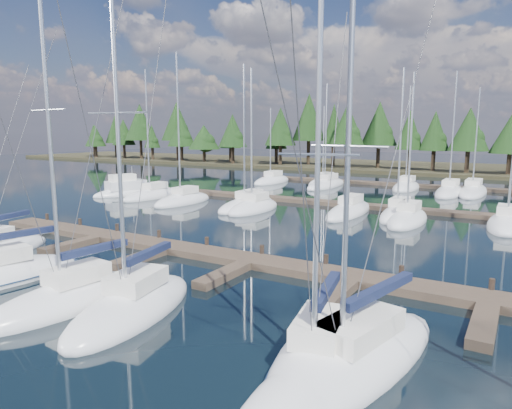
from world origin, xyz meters
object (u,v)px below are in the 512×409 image
Objects in this scene: front_sailboat_2 at (71,299)px; front_sailboat_4 at (316,364)px; front_sailboat_3 at (133,307)px; main_dock at (247,264)px; motor_yacht_left at (126,191)px; front_sailboat_5 at (351,363)px.

front_sailboat_4 is at bearing 1.58° from front_sailboat_2.
front_sailboat_3 reaches higher than front_sailboat_4.
main_dock is 2.97× the size of front_sailboat_3.
motor_yacht_left is at bearing 132.69° from front_sailboat_2.
main_dock is at bearing 138.00° from front_sailboat_5.
front_sailboat_4 is at bearing -147.79° from front_sailboat_5.
main_dock is at bearing 85.55° from front_sailboat_3.
front_sailboat_2 is 11.34m from front_sailboat_4.
main_dock is 2.91× the size of front_sailboat_2.
front_sailboat_2 is (-3.59, -8.69, 0.10)m from main_dock.
motor_yacht_left is at bearing 147.90° from main_dock.
motor_yacht_left reaches higher than main_dock.
front_sailboat_5 is at bearing 4.15° from front_sailboat_2.
front_sailboat_2 is 3.05m from front_sailboat_3.
front_sailboat_3 is 1.19× the size of front_sailboat_4.
front_sailboat_5 is (0.91, 0.58, -0.00)m from front_sailboat_4.
front_sailboat_4 is (8.37, -0.40, -0.02)m from front_sailboat_3.
motor_yacht_left is (-27.54, 17.28, 0.25)m from main_dock.
front_sailboat_2 is 1.02× the size of front_sailboat_3.
motor_yacht_left is (-36.21, 25.08, 0.18)m from front_sailboat_5.
main_dock is 3.55× the size of front_sailboat_4.
front_sailboat_3 is at bearing -94.45° from main_dock.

